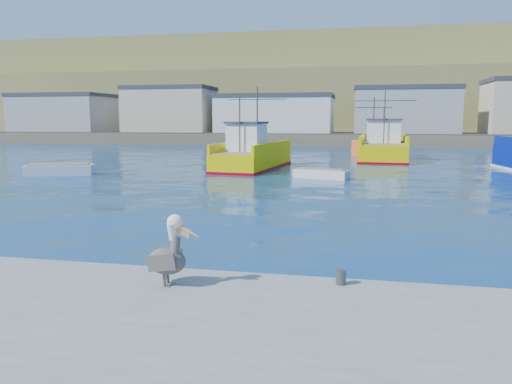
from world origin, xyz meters
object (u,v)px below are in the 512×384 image
Objects in this scene: boat_orange at (376,148)px; skiff_left at (59,171)px; pelican at (169,255)px; skiff_mid at (321,175)px; trawler_yellow_a at (252,156)px; trawler_yellow_b at (383,148)px.

skiff_left is (-21.75, -20.23, -0.68)m from boat_orange.
pelican reaches higher than skiff_left.
pelican is at bearing -97.23° from boat_orange.
pelican reaches higher than skiff_mid.
skiff_left is (-12.00, -7.16, -0.70)m from trawler_yellow_a.
trawler_yellow_a is at bearing -126.75° from boat_orange.
trawler_yellow_a reaches higher than skiff_left.
boat_orange is 29.72m from skiff_left.
skiff_left is (-22.38, -18.48, -0.79)m from trawler_yellow_b.
trawler_yellow_b reaches higher than skiff_left.
trawler_yellow_b is at bearing -70.46° from boat_orange.
skiff_mid is 2.53× the size of pelican.
trawler_yellow_a is 13.99m from skiff_left.
trawler_yellow_a is at bearing 98.82° from pelican.
trawler_yellow_a is 7.46× the size of pelican.
skiff_left is 1.26× the size of skiff_mid.
pelican is (-5.93, -40.02, 0.02)m from trawler_yellow_b.
boat_orange is at bearing 109.54° from trawler_yellow_b.
trawler_yellow_b is at bearing 39.55° from skiff_left.
trawler_yellow_b is at bearing 81.58° from pelican.
boat_orange is (9.76, 13.07, -0.02)m from trawler_yellow_a.
boat_orange is 19.03m from skiff_mid.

